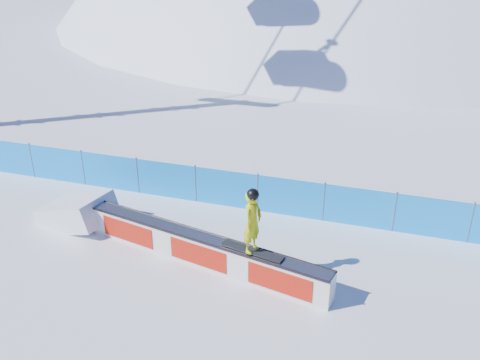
% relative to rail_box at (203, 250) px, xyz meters
% --- Properties ---
extents(ground, '(160.00, 160.00, 0.00)m').
position_rel_rail_box_xyz_m(ground, '(-0.42, -1.38, -0.41)').
color(ground, white).
rests_on(ground, ground).
extents(snow_hill, '(64.00, 64.00, 64.00)m').
position_rel_rail_box_xyz_m(snow_hill, '(-0.42, 40.62, -18.41)').
color(snow_hill, white).
rests_on(snow_hill, ground).
extents(safety_fence, '(22.05, 0.05, 1.30)m').
position_rel_rail_box_xyz_m(safety_fence, '(-0.42, 3.12, 0.19)').
color(safety_fence, '#0C89F2').
rests_on(safety_fence, ground).
extents(rail_box, '(6.94, 1.91, 0.84)m').
position_rel_rail_box_xyz_m(rail_box, '(0.00, 0.00, 0.00)').
color(rail_box, silver).
rests_on(rail_box, ground).
extents(snow_ramp, '(2.44, 1.80, 1.38)m').
position_rel_rail_box_xyz_m(snow_ramp, '(-4.28, 0.90, -0.41)').
color(snow_ramp, white).
rests_on(snow_ramp, ground).
extents(snowboarder, '(1.63, 0.65, 1.68)m').
position_rel_rail_box_xyz_m(snowboarder, '(1.39, -0.29, 1.25)').
color(snowboarder, black).
rests_on(snowboarder, rail_box).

